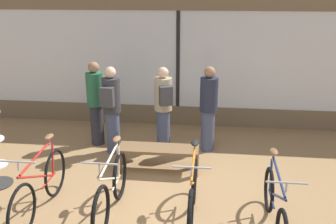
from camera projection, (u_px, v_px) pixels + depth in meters
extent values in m
plane|color=#99754C|center=(154.00, 213.00, 5.37)|extent=(24.00, 24.00, 0.00)
cube|color=#7A664C|center=(178.00, 115.00, 8.78)|extent=(12.00, 0.08, 0.45)
cube|color=white|center=(178.00, 60.00, 8.37)|extent=(12.00, 0.04, 2.15)
cube|color=black|center=(178.00, 60.00, 8.34)|extent=(0.08, 0.02, 2.15)
torus|color=black|center=(55.00, 173.00, 5.75)|extent=(0.04, 0.73, 0.73)
torus|color=black|center=(22.00, 212.00, 4.75)|extent=(0.04, 0.73, 0.73)
cylinder|color=red|center=(37.00, 176.00, 5.14)|extent=(0.03, 0.99, 0.51)
cylinder|color=red|center=(53.00, 160.00, 5.63)|extent=(0.03, 0.11, 0.49)
cylinder|color=red|center=(36.00, 157.00, 5.08)|extent=(0.03, 0.92, 0.10)
cylinder|color=red|center=(49.00, 180.00, 5.52)|extent=(0.03, 0.48, 0.03)
cylinder|color=#B2B2B7|center=(49.00, 142.00, 5.50)|extent=(0.02, 0.02, 0.14)
ellipsoid|color=brown|center=(49.00, 137.00, 5.47)|extent=(0.11, 0.22, 0.06)
cylinder|color=#B2B2B7|center=(18.00, 166.00, 4.62)|extent=(0.02, 0.02, 0.12)
cylinder|color=#ADADB2|center=(18.00, 162.00, 4.60)|extent=(0.46, 0.02, 0.02)
torus|color=black|center=(120.00, 175.00, 5.67)|extent=(0.05, 0.73, 0.73)
torus|color=black|center=(101.00, 214.00, 4.71)|extent=(0.05, 0.73, 0.73)
cylinder|color=beige|center=(110.00, 179.00, 5.07)|extent=(0.03, 0.95, 0.51)
cylinder|color=beige|center=(119.00, 162.00, 5.55)|extent=(0.03, 0.11, 0.49)
cylinder|color=beige|center=(109.00, 159.00, 5.01)|extent=(0.03, 0.88, 0.10)
cylinder|color=beige|center=(116.00, 183.00, 5.45)|extent=(0.03, 0.46, 0.03)
cylinder|color=#B2B2B7|center=(117.00, 144.00, 5.42)|extent=(0.02, 0.02, 0.14)
ellipsoid|color=brown|center=(117.00, 139.00, 5.39)|extent=(0.11, 0.22, 0.06)
cylinder|color=#B2B2B7|center=(99.00, 168.00, 4.57)|extent=(0.02, 0.02, 0.12)
cylinder|color=#ADADB2|center=(99.00, 164.00, 4.55)|extent=(0.46, 0.02, 0.02)
torus|color=black|center=(194.00, 180.00, 5.53)|extent=(0.06, 0.73, 0.73)
torus|color=black|center=(190.00, 218.00, 4.61)|extent=(0.06, 0.73, 0.73)
cylinder|color=orange|center=(193.00, 183.00, 4.96)|extent=(0.03, 0.92, 0.51)
cylinder|color=orange|center=(194.00, 166.00, 5.42)|extent=(0.03, 0.11, 0.49)
cylinder|color=orange|center=(193.00, 163.00, 4.90)|extent=(0.03, 0.84, 0.10)
cylinder|color=orange|center=(193.00, 187.00, 5.33)|extent=(0.03, 0.44, 0.03)
cylinder|color=#B2B2B7|center=(195.00, 148.00, 5.28)|extent=(0.02, 0.02, 0.14)
ellipsoid|color=black|center=(195.00, 143.00, 5.26)|extent=(0.11, 0.22, 0.06)
cylinder|color=#B2B2B7|center=(192.00, 172.00, 4.47)|extent=(0.02, 0.02, 0.12)
cylinder|color=#ADADB2|center=(192.00, 167.00, 4.45)|extent=(0.46, 0.02, 0.02)
torus|color=black|center=(269.00, 190.00, 5.35)|extent=(0.05, 0.65, 0.65)
cylinder|color=navy|center=(277.00, 196.00, 4.73)|extent=(0.03, 1.00, 0.51)
cylinder|color=navy|center=(271.00, 176.00, 5.23)|extent=(0.03, 0.11, 0.49)
cylinder|color=navy|center=(279.00, 175.00, 4.67)|extent=(0.03, 0.93, 0.10)
cylinder|color=navy|center=(271.00, 199.00, 5.12)|extent=(0.03, 0.48, 0.03)
cylinder|color=#B2B2B7|center=(273.00, 157.00, 5.10)|extent=(0.02, 0.02, 0.14)
ellipsoid|color=brown|center=(274.00, 152.00, 5.07)|extent=(0.11, 0.22, 0.06)
cylinder|color=#B2B2B7|center=(286.00, 187.00, 4.20)|extent=(0.02, 0.02, 0.12)
cylinder|color=#ADADB2|center=(287.00, 183.00, 4.18)|extent=(0.46, 0.02, 0.02)
cube|color=brown|center=(158.00, 149.00, 6.49)|extent=(1.40, 0.44, 0.05)
cube|color=brown|center=(119.00, 163.00, 6.47)|extent=(0.08, 0.08, 0.39)
cube|color=brown|center=(196.00, 167.00, 6.32)|extent=(0.08, 0.08, 0.39)
cube|color=brown|center=(124.00, 154.00, 6.80)|extent=(0.08, 0.08, 0.39)
cube|color=brown|center=(196.00, 157.00, 6.66)|extent=(0.08, 0.08, 0.39)
cylinder|color=#424C6B|center=(163.00, 129.00, 7.41)|extent=(0.33, 0.33, 0.80)
cylinder|color=tan|center=(163.00, 94.00, 7.18)|extent=(0.44, 0.44, 0.64)
sphere|color=beige|center=(163.00, 73.00, 7.05)|extent=(0.21, 0.21, 0.21)
cube|color=#38383D|center=(166.00, 96.00, 6.95)|extent=(0.27, 0.21, 0.36)
cylinder|color=#2D2D38|center=(97.00, 125.00, 7.61)|extent=(0.35, 0.35, 0.83)
cylinder|color=#286647|center=(95.00, 89.00, 7.37)|extent=(0.46, 0.46, 0.66)
sphere|color=#9E7051|center=(93.00, 67.00, 7.23)|extent=(0.22, 0.22, 0.22)
cylinder|color=#424C6B|center=(208.00, 130.00, 7.32)|extent=(0.36, 0.36, 0.82)
cylinder|color=#23283D|center=(209.00, 94.00, 7.09)|extent=(0.48, 0.48, 0.65)
sphere|color=#9E7051|center=(210.00, 72.00, 6.95)|extent=(0.21, 0.21, 0.21)
cylinder|color=#424C6B|center=(113.00, 132.00, 7.23)|extent=(0.27, 0.27, 0.83)
cylinder|color=#333338|center=(111.00, 95.00, 6.99)|extent=(0.36, 0.36, 0.66)
sphere|color=beige|center=(110.00, 72.00, 6.85)|extent=(0.21, 0.21, 0.21)
cube|color=#38383D|center=(107.00, 97.00, 6.76)|extent=(0.25, 0.15, 0.36)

